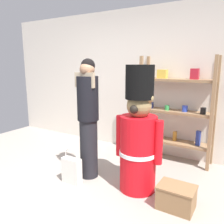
% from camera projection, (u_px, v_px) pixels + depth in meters
% --- Properties ---
extents(ground_plane, '(6.40, 6.40, 0.00)m').
position_uv_depth(ground_plane, '(61.00, 203.00, 2.75)').
color(ground_plane, '#9E9389').
extents(back_wall, '(6.40, 0.12, 2.60)m').
position_uv_depth(back_wall, '(142.00, 81.00, 4.32)').
color(back_wall, silver).
rests_on(back_wall, ground_plane).
extents(merchandise_shelf, '(1.20, 0.35, 1.75)m').
position_uv_depth(merchandise_shelf, '(176.00, 110.00, 3.85)').
color(merchandise_shelf, '#93704C').
rests_on(merchandise_shelf, ground_plane).
extents(teddy_bear_guard, '(0.64, 0.48, 1.61)m').
position_uv_depth(teddy_bear_guard, '(138.00, 137.00, 2.94)').
color(teddy_bear_guard, red).
rests_on(teddy_bear_guard, ground_plane).
extents(person_shopper, '(0.31, 0.30, 1.69)m').
position_uv_depth(person_shopper, '(88.00, 117.00, 3.25)').
color(person_shopper, black).
rests_on(person_shopper, ground_plane).
extents(shopping_bag, '(0.28, 0.11, 0.50)m').
position_uv_depth(shopping_bag, '(72.00, 170.00, 3.19)').
color(shopping_bag, silver).
rests_on(shopping_bag, ground_plane).
extents(display_crate, '(0.41, 0.31, 0.27)m').
position_uv_depth(display_crate, '(176.00, 197.00, 2.64)').
color(display_crate, olive).
rests_on(display_crate, ground_plane).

